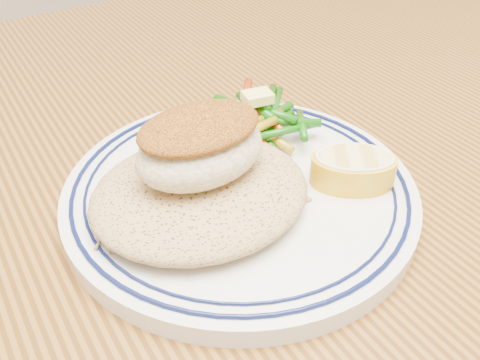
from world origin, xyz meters
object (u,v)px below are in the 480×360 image
rice_pilaf (200,188)px  vegetable_pile (255,120)px  lemon_wedge (353,168)px  plate (240,191)px  fish_fillet (200,145)px  dining_table (246,264)px

rice_pilaf → vegetable_pile: (0.08, 0.06, -0.00)m
vegetable_pile → rice_pilaf: bearing=-144.8°
rice_pilaf → lemon_wedge: bearing=-18.3°
rice_pilaf → plate: bearing=7.6°
plate → lemon_wedge: bearing=-29.2°
fish_fillet → vegetable_pile: bearing=34.3°
vegetable_pile → dining_table: bearing=-131.0°
dining_table → lemon_wedge: size_ratio=19.17×
dining_table → vegetable_pile: vegetable_pile is taller
plate → vegetable_pile: bearing=48.4°
dining_table → lemon_wedge: bearing=-51.0°
fish_fillet → lemon_wedge: size_ratio=1.20×
rice_pilaf → dining_table: bearing=26.2°
fish_fillet → lemon_wedge: (0.10, -0.04, -0.03)m
vegetable_pile → lemon_wedge: (0.02, -0.09, 0.00)m
plate → rice_pilaf: rice_pilaf is taller
lemon_wedge → rice_pilaf: bearing=161.7°
dining_table → vegetable_pile: size_ratio=14.45×
dining_table → fish_fillet: bearing=-156.3°
rice_pilaf → lemon_wedge: 0.11m
rice_pilaf → vegetable_pile: 0.10m
plate → fish_fillet: size_ratio=2.72×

